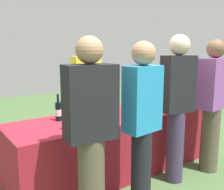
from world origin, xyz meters
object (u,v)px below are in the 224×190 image
at_px(wine_glass_2, 126,109).
at_px(wine_glass_3, 143,106).
at_px(ice_bucket, 155,97).
at_px(guest_0, 91,130).
at_px(wine_bottle_0, 58,111).
at_px(wine_bottle_1, 64,109).
at_px(wine_glass_0, 66,121).
at_px(server_pouring, 86,94).
at_px(guest_2, 177,103).
at_px(wine_glass_1, 81,117).
at_px(guest_1, 142,121).
at_px(wine_bottle_3, 116,103).
at_px(wine_glass_4, 155,102).
at_px(wine_bottle_2, 92,106).
at_px(guest_3, 212,102).

xyz_separation_m(wine_glass_2, wine_glass_3, (0.25, -0.04, 0.01)).
relative_size(ice_bucket, guest_0, 0.11).
distance_m(wine_bottle_0, wine_bottle_1, 0.10).
height_order(wine_glass_0, server_pouring, server_pouring).
xyz_separation_m(wine_bottle_0, guest_2, (1.10, -0.76, 0.09)).
xyz_separation_m(wine_bottle_1, wine_glass_1, (0.03, -0.34, -0.02)).
relative_size(wine_glass_3, guest_1, 0.09).
height_order(server_pouring, guest_0, server_pouring).
relative_size(wine_bottle_3, wine_glass_3, 2.16).
bearing_deg(guest_2, wine_bottle_3, 125.82).
relative_size(wine_glass_0, wine_glass_4, 0.85).
bearing_deg(wine_glass_4, guest_2, -108.33).
height_order(wine_bottle_3, ice_bucket, wine_bottle_3).
height_order(wine_glass_3, server_pouring, server_pouring).
xyz_separation_m(wine_bottle_1, wine_bottle_2, (0.32, -0.09, 0.01)).
height_order(wine_glass_3, guest_3, guest_3).
bearing_deg(wine_glass_0, wine_glass_1, 8.79).
distance_m(wine_bottle_2, ice_bucket, 1.16).
distance_m(wine_glass_0, wine_glass_3, 1.05).
height_order(ice_bucket, guest_1, guest_1).
bearing_deg(wine_glass_3, wine_bottle_1, 157.06).
height_order(wine_glass_4, guest_0, guest_0).
relative_size(ice_bucket, guest_2, 0.11).
relative_size(wine_glass_1, guest_0, 0.08).
relative_size(wine_glass_4, ice_bucket, 0.77).
xyz_separation_m(wine_bottle_1, guest_3, (1.58, -0.87, 0.04)).
distance_m(wine_glass_2, ice_bucket, 0.89).
bearing_deg(guest_3, server_pouring, 121.09).
bearing_deg(guest_2, guest_1, -153.61).
height_order(wine_glass_0, guest_1, guest_1).
relative_size(wine_glass_3, wine_glass_4, 1.01).
distance_m(ice_bucket, guest_0, 1.91).
xyz_separation_m(wine_glass_0, wine_glass_1, (0.19, 0.03, 0.01)).
relative_size(wine_glass_0, wine_glass_2, 0.94).
height_order(wine_glass_1, guest_2, guest_2).
bearing_deg(wine_bottle_2, wine_bottle_0, 172.54).
bearing_deg(guest_3, wine_bottle_2, 141.54).
relative_size(wine_glass_0, wine_glass_1, 0.92).
xyz_separation_m(wine_bottle_2, ice_bucket, (1.15, 0.08, -0.03)).
bearing_deg(guest_3, wine_bottle_1, 144.34).
bearing_deg(guest_0, guest_1, 1.51).
height_order(guest_1, guest_2, guest_2).
distance_m(wine_glass_2, wine_glass_3, 0.25).
bearing_deg(ice_bucket, wine_glass_0, -167.39).
bearing_deg(wine_bottle_0, wine_glass_0, -102.28).
bearing_deg(guest_3, wine_glass_2, 143.65).
bearing_deg(wine_glass_2, guest_3, -29.52).
bearing_deg(wine_bottle_1, ice_bucket, -0.28).
bearing_deg(guest_2, wine_glass_0, 171.22).
bearing_deg(guest_2, wine_glass_2, 140.29).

